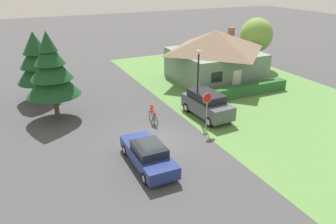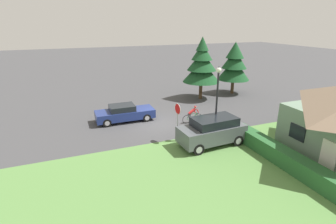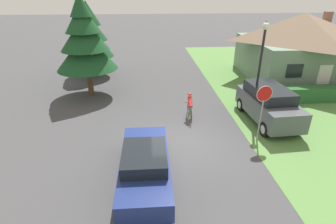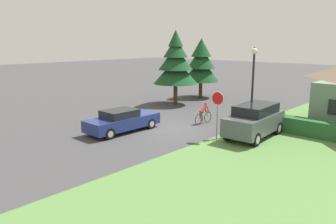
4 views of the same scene
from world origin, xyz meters
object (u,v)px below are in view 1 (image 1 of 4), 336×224
Objects in this scene: sedan_left_lane at (148,155)px; stop_sign at (207,104)px; cottage_house at (215,55)px; conifer_tall_near at (51,71)px; conifer_tall_far at (37,61)px; cyclist at (153,115)px; deciduous_tree_right at (256,35)px; street_lamp at (198,72)px; parked_suv_right at (207,104)px.

stop_sign is (5.31, 2.44, 1.28)m from sedan_left_lane.
sedan_left_lane is at bearing -134.70° from cottage_house.
conifer_tall_near is 4.49m from conifer_tall_far.
cyclist is 7.90m from conifer_tall_near.
deciduous_tree_right is (18.85, 14.06, 2.97)m from sedan_left_lane.
conifer_tall_far reaches higher than deciduous_tree_right.
conifer_tall_far is (-4.24, 13.53, 2.72)m from sedan_left_lane.
stop_sign is 0.50× the size of deciduous_tree_right.
stop_sign is at bearing -106.04° from street_lamp.
parked_suv_right is at bearing -45.80° from street_lamp.
sedan_left_lane is 7.91m from parked_suv_right.
conifer_tall_far is (-9.55, 11.10, 1.44)m from stop_sign.
sedan_left_lane is 5.59m from cyclist.
deciduous_tree_right is at bearing 35.40° from street_lamp.
cyclist reaches higher than sedan_left_lane.
conifer_tall_far is at bearing 39.95° from cyclist.
conifer_tall_far reaches higher than street_lamp.
cottage_house is at bearing -130.63° from stop_sign.
deciduous_tree_right is at bearing 1.31° from conifer_tall_far.
street_lamp is 0.89× the size of conifer_tall_far.
parked_suv_right is (4.11, -0.62, 0.32)m from cyclist.
conifer_tall_far is (-16.33, 1.60, 0.83)m from cottage_house.
conifer_tall_far is (-10.81, 9.14, 2.40)m from parked_suv_right.
street_lamp is at bearing -144.60° from deciduous_tree_right.
parked_suv_right is 14.35m from conifer_tall_far.
cottage_house is 11.69m from stop_sign.
parked_suv_right is (-5.53, -7.54, -1.57)m from cottage_house.
cottage_house is 16.43m from conifer_tall_far.
sedan_left_lane is 0.87× the size of deciduous_tree_right.
conifer_tall_near is (-8.96, 6.64, 1.66)m from stop_sign.
sedan_left_lane is 0.83× the size of conifer_tall_far.
street_lamp is 0.80× the size of conifer_tall_near.
cottage_house is 1.84× the size of parked_suv_right.
parked_suv_right is 0.88× the size of street_lamp.
deciduous_tree_right reaches higher than cyclist.
conifer_tall_far reaches higher than parked_suv_right.
deciduous_tree_right reaches higher than cottage_house.
stop_sign reaches higher than parked_suv_right.
conifer_tall_far is (-10.27, 8.58, 0.00)m from street_lamp.
deciduous_tree_right is (13.54, 11.62, 1.69)m from stop_sign.
conifer_tall_near is at bearing -169.04° from cottage_house.
parked_suv_right is 1.65× the size of stop_sign.
cottage_house reaches higher than sedan_left_lane.
street_lamp is 0.93× the size of deciduous_tree_right.
cyclist is 0.38× the size of parked_suv_right.
sedan_left_lane is 0.74× the size of conifer_tall_near.
cottage_house is at bearing -162.54° from deciduous_tree_right.
conifer_tall_near is (-9.68, 4.13, 0.23)m from street_lamp.
sedan_left_lane is at bearing 120.68° from parked_suv_right.
conifer_tall_far reaches higher than sedan_left_lane.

